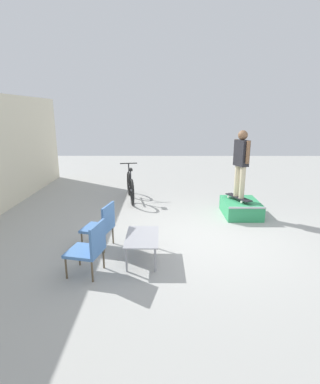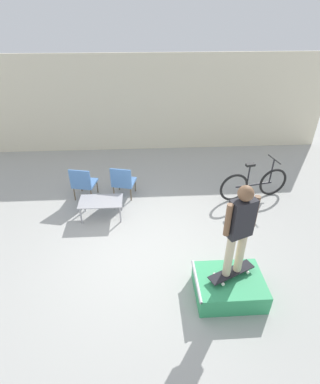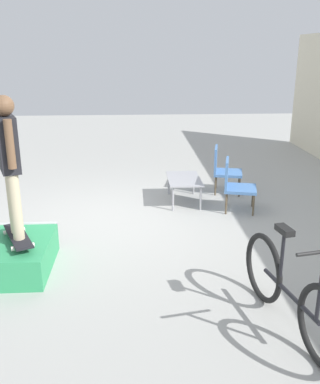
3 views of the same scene
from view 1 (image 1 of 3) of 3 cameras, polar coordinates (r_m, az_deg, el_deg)
ground_plane at (r=6.37m, az=9.30°, el=-8.69°), size 24.00×24.00×0.00m
skate_ramp_box at (r=7.85m, az=15.13°, el=-2.96°), size 1.15×0.87×0.40m
skateboard_on_ramp at (r=7.78m, az=14.72°, el=-1.01°), size 0.84×0.53×0.07m
person_skater at (r=7.58m, az=15.21°, el=6.12°), size 0.54×0.33×1.65m
coffee_table at (r=5.32m, az=-3.40°, el=-8.88°), size 0.97×0.57×0.44m
patio_chair_left at (r=4.94m, az=-13.23°, el=-10.16°), size 0.62×0.62×0.87m
patio_chair_right at (r=5.82m, az=-11.06°, el=-6.09°), size 0.63×0.63×0.87m
bicycle at (r=8.89m, az=-5.67°, el=0.99°), size 1.80×0.54×1.04m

